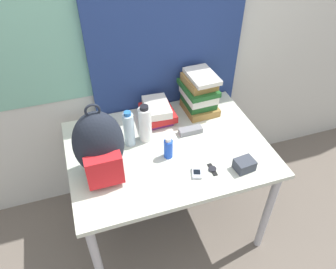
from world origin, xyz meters
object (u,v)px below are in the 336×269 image
object	(u,v)px
book_stack_center	(199,93)
wristwatch	(212,169)
backpack	(99,146)
water_bottle	(129,129)
book_stack_left	(157,112)
cell_phone	(197,173)
sports_bottle	(145,124)
sunscreen_bottle	(168,148)
sunglasses_case	(190,130)
camera_pouch	(244,165)

from	to	relation	value
book_stack_center	wristwatch	xyz separation A→B (m)	(-0.14, -0.55, -0.14)
backpack	water_bottle	size ratio (longest dim) A/B	1.89
book_stack_left	wristwatch	xyz separation A→B (m)	(0.16, -0.54, -0.06)
cell_phone	wristwatch	distance (m)	0.10
sports_bottle	wristwatch	bearing A→B (deg)	-52.38
water_bottle	wristwatch	size ratio (longest dim) A/B	2.50
water_bottle	cell_phone	size ratio (longest dim) A/B	2.57
sports_bottle	sunscreen_bottle	size ratio (longest dim) A/B	1.78
backpack	cell_phone	size ratio (longest dim) A/B	4.87
backpack	book_stack_center	bearing A→B (deg)	27.05
backpack	sunglasses_case	xyz separation A→B (m)	(0.58, 0.16, -0.18)
sunglasses_case	book_stack_left	bearing A→B (deg)	128.43
backpack	sports_bottle	distance (m)	0.36
water_bottle	cell_phone	distance (m)	0.48
book_stack_center	cell_phone	size ratio (longest dim) A/B	3.04
book_stack_left	backpack	bearing A→B (deg)	-139.51
backpack	sunglasses_case	distance (m)	0.63
backpack	camera_pouch	bearing A→B (deg)	-16.79
book_stack_center	camera_pouch	xyz separation A→B (m)	(0.04, -0.60, -0.11)
sports_bottle	camera_pouch	distance (m)	0.63
wristwatch	backpack	bearing A→B (deg)	162.79
sports_bottle	sunglasses_case	size ratio (longest dim) A/B	1.68
wristwatch	sunglasses_case	bearing A→B (deg)	90.17
sunglasses_case	camera_pouch	xyz separation A→B (m)	(0.17, -0.39, 0.01)
book_stack_center	camera_pouch	world-z (taller)	book_stack_center
book_stack_center	cell_phone	bearing A→B (deg)	-112.94
camera_pouch	water_bottle	bearing A→B (deg)	143.89
book_stack_left	sunscreen_bottle	xyz separation A→B (m)	(-0.04, -0.36, 0.00)
camera_pouch	book_stack_left	bearing A→B (deg)	119.45
sunscreen_bottle	cell_phone	size ratio (longest dim) A/B	1.52
book_stack_center	sunscreen_bottle	world-z (taller)	book_stack_center
backpack	sunscreen_bottle	size ratio (longest dim) A/B	3.21
backpack	cell_phone	world-z (taller)	backpack
book_stack_center	sports_bottle	world-z (taller)	book_stack_center
sports_bottle	cell_phone	distance (m)	0.43
camera_pouch	wristwatch	size ratio (longest dim) A/B	1.20
book_stack_left	sports_bottle	bearing A→B (deg)	-126.39
camera_pouch	wristwatch	xyz separation A→B (m)	(-0.17, 0.05, -0.03)
backpack	cell_phone	distance (m)	0.55
book_stack_left	sunglasses_case	world-z (taller)	book_stack_left
book_stack_left	camera_pouch	distance (m)	0.68
wristwatch	sports_bottle	bearing A→B (deg)	127.62
book_stack_center	sunglasses_case	size ratio (longest dim) A/B	1.90
sunscreen_bottle	cell_phone	distance (m)	0.22
sunscreen_bottle	wristwatch	bearing A→B (deg)	-41.98
sunscreen_bottle	wristwatch	xyz separation A→B (m)	(0.20, -0.18, -0.06)
backpack	camera_pouch	world-z (taller)	backpack
book_stack_left	water_bottle	distance (m)	0.30
sunglasses_case	water_bottle	bearing A→B (deg)	176.82
sports_bottle	camera_pouch	world-z (taller)	sports_bottle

